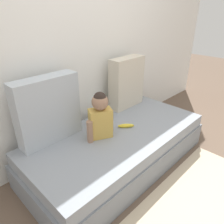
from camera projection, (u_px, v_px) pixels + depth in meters
ground_plane at (118, 162)px, 2.30m from camera, size 12.00×12.00×0.00m
back_wall at (76, 34)px, 2.11m from camera, size 5.11×0.10×2.51m
couch at (118, 147)px, 2.22m from camera, size 1.91×0.92×0.38m
throw_pillow_left at (48, 110)px, 1.88m from camera, size 0.58×0.16×0.60m
throw_pillow_right at (127, 83)px, 2.56m from camera, size 0.46×0.16×0.60m
toddler at (100, 115)px, 1.96m from camera, size 0.32×0.20×0.45m
banana at (126, 126)px, 2.20m from camera, size 0.16×0.14×0.04m
floor_rug at (212, 221)px, 1.67m from camera, size 1.72×1.00×0.01m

